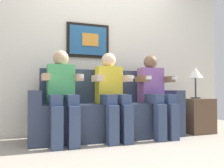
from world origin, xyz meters
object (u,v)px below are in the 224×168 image
object	(u,v)px
couch	(107,114)
table_lamp	(195,74)
person_on_right	(155,91)
person_in_middle	(112,92)
side_table_right	(196,116)
person_on_left	(62,92)

from	to	relation	value
couch	table_lamp	bearing A→B (deg)	-4.81
person_on_right	person_in_middle	bearing A→B (deg)	179.96
person_on_right	side_table_right	bearing A→B (deg)	4.85
person_on_left	side_table_right	size ratio (longest dim) A/B	2.22
couch	person_on_right	bearing A→B (deg)	-15.12
person_on_left	table_lamp	xyz separation A→B (m)	(1.95, 0.06, 0.25)
person_on_right	side_table_right	size ratio (longest dim) A/B	2.22
person_on_left	couch	bearing A→B (deg)	15.09
couch	person_on_left	distance (m)	0.71
couch	person_on_right	size ratio (longest dim) A/B	1.79
person_on_left	side_table_right	xyz separation A→B (m)	(1.97, 0.06, -0.36)
table_lamp	side_table_right	bearing A→B (deg)	25.20
person_on_right	table_lamp	size ratio (longest dim) A/B	2.41
person_on_left	table_lamp	size ratio (longest dim) A/B	2.41
person_on_right	table_lamp	bearing A→B (deg)	4.46
person_on_left	person_in_middle	distance (m)	0.62
person_on_left	side_table_right	bearing A→B (deg)	1.78
couch	table_lamp	size ratio (longest dim) A/B	4.33
person_in_middle	side_table_right	size ratio (longest dim) A/B	2.22
person_on_left	person_in_middle	world-z (taller)	same
side_table_right	table_lamp	distance (m)	0.61
person_on_left	person_on_right	size ratio (longest dim) A/B	1.00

